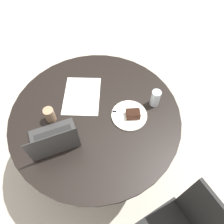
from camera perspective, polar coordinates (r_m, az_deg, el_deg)
ground_plane at (r=2.12m, az=-3.19°, el=-10.99°), size 12.00×12.00×0.00m
dining_table at (r=1.61m, az=-4.14°, el=-3.43°), size 1.17×1.17×0.71m
paper_document at (r=1.59m, az=-7.86°, el=4.25°), size 0.42×0.38×0.00m
plate at (r=1.48m, az=4.51°, el=-0.87°), size 0.24×0.24×0.01m
cake_slice at (r=1.45m, az=5.51°, el=-0.51°), size 0.10×0.11×0.05m
fork at (r=1.47m, az=2.65°, el=-0.26°), size 0.07×0.17×0.00m
coffee_glass at (r=1.47m, az=-15.94°, el=-0.74°), size 0.07×0.07×0.11m
water_glass at (r=1.51m, az=11.25°, el=3.57°), size 0.06×0.06×0.13m
laptop at (r=1.39m, az=-14.86°, el=-7.12°), size 0.36×0.35×0.24m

